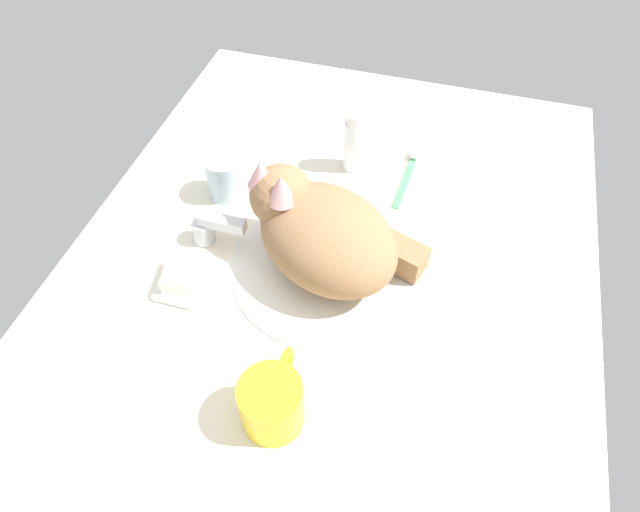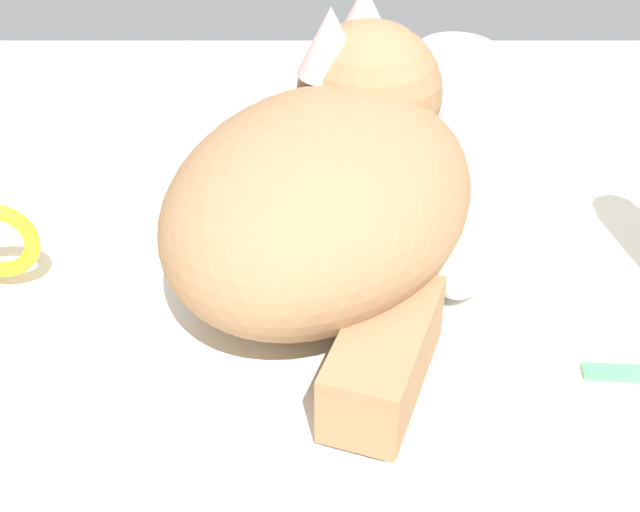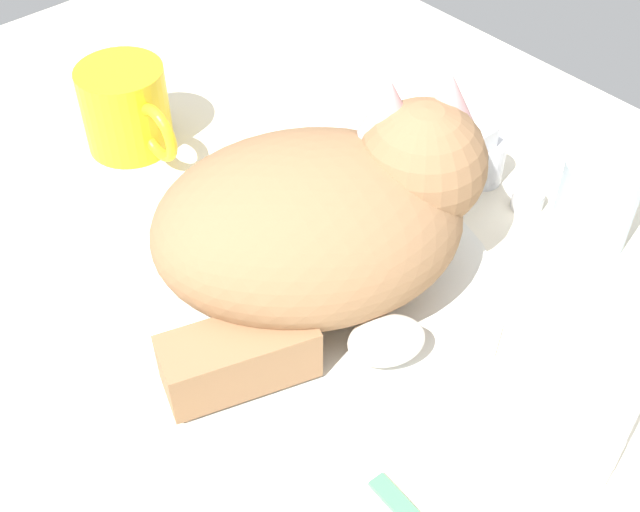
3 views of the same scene
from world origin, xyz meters
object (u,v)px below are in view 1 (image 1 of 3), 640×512
(coffee_mug, at_px, (271,402))
(rinse_cup, at_px, (225,177))
(toothbrush, at_px, (407,175))
(cat, at_px, (321,230))
(faucet, at_px, (209,230))
(soap_bar, at_px, (182,273))
(toothpaste_bottle, at_px, (354,143))

(coffee_mug, distance_m, rinse_cup, 0.42)
(coffee_mug, distance_m, toothbrush, 0.50)
(cat, xyz_separation_m, coffee_mug, (-0.26, -0.01, -0.03))
(coffee_mug, relative_size, rinse_cup, 1.51)
(cat, xyz_separation_m, rinse_cup, (0.10, 0.20, -0.03))
(faucet, distance_m, cat, 0.19)
(faucet, distance_m, rinse_cup, 0.11)
(coffee_mug, relative_size, soap_bar, 1.82)
(faucet, height_order, cat, cat)
(soap_bar, distance_m, toothpaste_bottle, 0.38)
(soap_bar, bearing_deg, faucet, -2.88)
(faucet, bearing_deg, rinse_cup, 7.37)
(toothpaste_bottle, xyz_separation_m, toothbrush, (0.00, -0.10, -0.05))
(coffee_mug, relative_size, toothpaste_bottle, 1.01)
(cat, height_order, coffee_mug, cat)
(coffee_mug, distance_m, toothpaste_bottle, 0.50)
(cat, bearing_deg, toothpaste_bottle, 1.28)
(coffee_mug, bearing_deg, rinse_cup, 30.06)
(toothpaste_bottle, bearing_deg, faucet, 143.01)
(toothpaste_bottle, distance_m, toothbrush, 0.11)
(cat, bearing_deg, faucet, 92.47)
(toothpaste_bottle, bearing_deg, coffee_mug, -178.12)
(rinse_cup, height_order, toothbrush, rinse_cup)
(cat, relative_size, rinse_cup, 3.78)
(rinse_cup, bearing_deg, toothpaste_bottle, -56.33)
(soap_bar, bearing_deg, cat, -62.65)
(soap_bar, xyz_separation_m, toothbrush, (0.33, -0.29, -0.02))
(cat, xyz_separation_m, toothpaste_bottle, (0.23, 0.01, -0.02))
(faucet, distance_m, toothbrush, 0.37)
(faucet, bearing_deg, toothpaste_bottle, -36.99)
(coffee_mug, relative_size, toothbrush, 0.79)
(coffee_mug, xyz_separation_m, toothbrush, (0.49, -0.09, -0.04))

